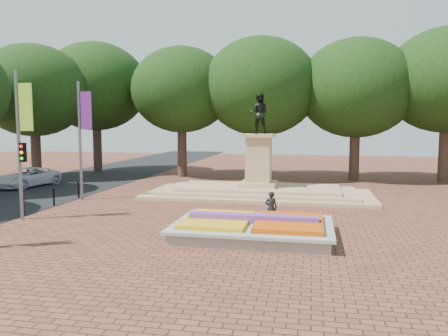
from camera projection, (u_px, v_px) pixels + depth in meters
name	position (u px, v px, depth m)	size (l,w,h in m)	color
ground	(237.00, 224.00, 19.73)	(90.00, 90.00, 0.00)	brown
asphalt_street	(17.00, 196.00, 27.57)	(9.00, 90.00, 0.02)	black
flower_bed	(254.00, 228.00, 17.53)	(6.30, 4.30, 0.91)	gray
monument	(258.00, 182.00, 27.44)	(14.00, 6.00, 6.40)	tan
tree_row_back	(302.00, 98.00, 36.14)	(44.80, 8.80, 10.43)	#32261B
banner_poles	(16.00, 138.00, 20.05)	(0.88, 11.17, 7.00)	slate
bollard_row	(5.00, 210.00, 20.33)	(0.12, 13.12, 0.98)	black
van	(27.00, 177.00, 31.42)	(2.29, 4.97, 1.38)	silver
pedestrian	(271.00, 208.00, 19.57)	(0.56, 0.36, 1.52)	black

